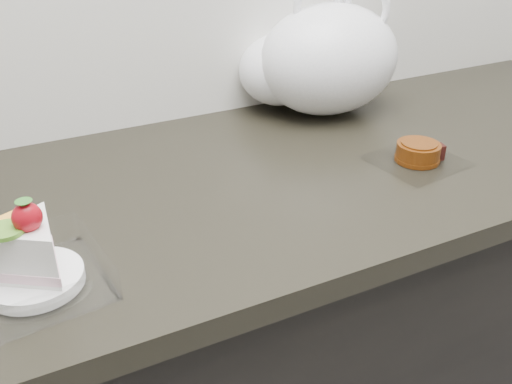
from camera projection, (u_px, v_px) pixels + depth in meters
counter at (240, 362)px, 1.22m from camera, size 2.04×0.64×0.90m
cake_tray at (32, 265)px, 0.72m from camera, size 0.19×0.19×0.13m
mooncake_wrap at (418, 154)px, 1.06m from camera, size 0.18×0.17×0.04m
plastic_bag at (319, 60)px, 1.23m from camera, size 0.40×0.34×0.29m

